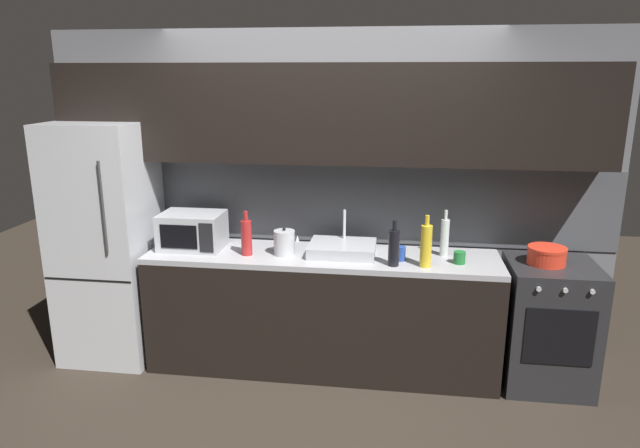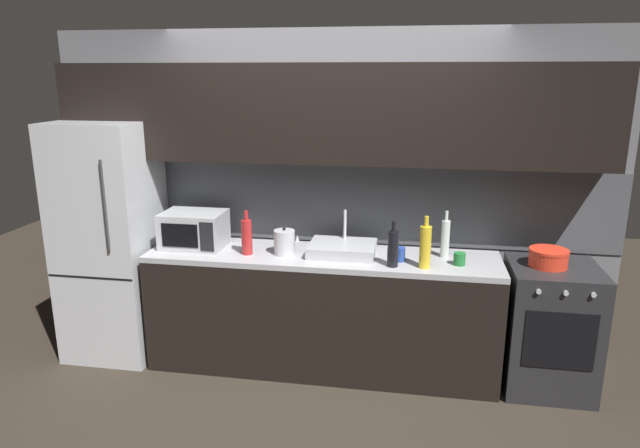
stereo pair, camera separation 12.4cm
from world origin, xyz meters
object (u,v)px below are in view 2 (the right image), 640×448
refrigerator (111,241)px  wine_bottle_red (247,236)px  cooking_pot (548,258)px  oven_range (549,327)px  wine_bottle_dark (393,248)px  mug_blue (400,254)px  kettle (285,242)px  microwave (194,230)px  wine_bottle_yellow (425,246)px  wine_bottle_clear (445,238)px  mug_green (459,259)px

refrigerator → wine_bottle_red: 1.14m
cooking_pot → oven_range: bearing=-1.4°
wine_bottle_dark → mug_blue: bearing=68.0°
refrigerator → wine_bottle_dark: size_ratio=5.77×
oven_range → cooking_pot: (-0.06, 0.00, 0.51)m
oven_range → kettle: bearing=-178.6°
microwave → wine_bottle_yellow: wine_bottle_yellow is taller
mug_blue → refrigerator: bearing=178.4°
microwave → cooking_pot: size_ratio=1.76×
wine_bottle_yellow → mug_blue: (-0.17, 0.11, -0.10)m
wine_bottle_clear → mug_green: wine_bottle_clear is taller
wine_bottle_red → wine_bottle_dark: size_ratio=1.02×
microwave → wine_bottle_dark: bearing=-7.5°
wine_bottle_red → wine_bottle_dark: wine_bottle_red is taller
refrigerator → wine_bottle_clear: size_ratio=5.41×
refrigerator → oven_range: 3.32m
wine_bottle_yellow → mug_green: 0.28m
wine_bottle_red → mug_blue: bearing=1.2°
wine_bottle_clear → mug_blue: wine_bottle_clear is taller
oven_range → mug_blue: size_ratio=8.84×
wine_bottle_red → wine_bottle_yellow: 1.28m
microwave → mug_green: 1.96m
cooking_pot → wine_bottle_yellow: bearing=-168.3°
wine_bottle_yellow → mug_green: bearing=22.6°
microwave → mug_blue: size_ratio=4.52×
mug_green → oven_range: bearing=6.3°
wine_bottle_yellow → wine_bottle_clear: bearing=61.3°
wine_bottle_yellow → wine_bottle_dark: bearing=-178.0°
wine_bottle_red → mug_blue: size_ratio=3.20×
kettle → wine_bottle_red: size_ratio=0.63×
refrigerator → wine_bottle_yellow: refrigerator is taller
wine_bottle_dark → cooking_pot: 1.07m
kettle → wine_bottle_dark: 0.80m
kettle → wine_bottle_yellow: bearing=-7.2°
wine_bottle_yellow → cooking_pot: (0.83, 0.17, -0.09)m
oven_range → microwave: microwave is taller
oven_range → mug_blue: 1.17m
wine_bottle_yellow → mug_blue: size_ratio=3.55×
refrigerator → microwave: bearing=1.6°
wine_bottle_clear → cooking_pot: size_ratio=1.30×
mug_green → wine_bottle_red: bearing=-179.5°
microwave → kettle: bearing=-5.1°
refrigerator → wine_bottle_clear: refrigerator is taller
wine_bottle_yellow → wine_bottle_red: bearing=176.2°
oven_range → mug_green: size_ratio=10.46×
wine_bottle_yellow → mug_blue: bearing=147.3°
wine_bottle_red → cooking_pot: (2.11, 0.09, -0.07)m
microwave → wine_bottle_red: size_ratio=1.41×
kettle → wine_bottle_yellow: size_ratio=0.57×
wine_bottle_dark → mug_blue: size_ratio=3.13×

